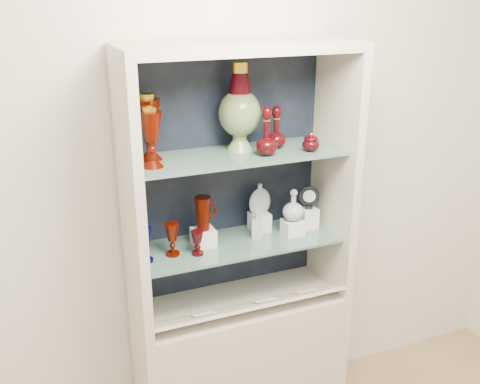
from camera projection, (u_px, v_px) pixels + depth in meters
name	position (u px, v px, depth m)	size (l,w,h in m)	color
wall_back	(222.00, 157.00, 2.51)	(3.50, 0.02, 2.80)	silver
cabinet_base	(240.00, 365.00, 2.68)	(1.00, 0.40, 0.75)	#BEB4A1
cabinet_back_panel	(225.00, 174.00, 2.51)	(0.98, 0.02, 1.15)	black
cabinet_side_left	(131.00, 202.00, 2.18)	(0.04, 0.40, 1.15)	#BEB4A1
cabinet_side_right	(334.00, 174.00, 2.52)	(0.04, 0.40, 1.15)	#BEB4A1
cabinet_top_cap	(240.00, 47.00, 2.14)	(1.00, 0.40, 0.04)	#BEB4A1
shelf_lower	(238.00, 243.00, 2.46)	(0.92, 0.34, 0.01)	slate
shelf_upper	(238.00, 155.00, 2.32)	(0.92, 0.34, 0.01)	slate
label_ledge	(249.00, 306.00, 2.44)	(0.92, 0.18, 0.01)	#BEB4A1
label_card_0	(264.00, 300.00, 2.46)	(0.10, 0.07, 0.00)	white
label_card_1	(203.00, 314.00, 2.36)	(0.10, 0.07, 0.00)	white
label_card_2	(305.00, 291.00, 2.54)	(0.10, 0.07, 0.00)	white
pedestal_lamp_left	(149.00, 127.00, 2.19)	(0.11, 0.11, 0.28)	#450A00
pedestal_lamp_right	(151.00, 137.00, 2.10)	(0.09, 0.09, 0.24)	#450A00
enamel_urn	(240.00, 107.00, 2.31)	(0.19, 0.19, 0.38)	#074011
ruby_decanter_a	(267.00, 128.00, 2.25)	(0.09, 0.09, 0.24)	#3A0508
ruby_decanter_b	(276.00, 126.00, 2.37)	(0.09, 0.09, 0.20)	#3A0508
lidded_bowl	(311.00, 142.00, 2.34)	(0.08, 0.08, 0.09)	#3A0508
cobalt_goblet	(145.00, 245.00, 2.25)	(0.07, 0.07, 0.16)	#040244
ruby_goblet_tall	(172.00, 239.00, 2.31)	(0.06, 0.06, 0.15)	#450A00
ruby_goblet_small	(197.00, 243.00, 2.32)	(0.06, 0.06, 0.11)	#3A0508
riser_ruby_pitcher	(203.00, 237.00, 2.41)	(0.10, 0.10, 0.08)	silver
ruby_pitcher	(203.00, 213.00, 2.37)	(0.12, 0.07, 0.15)	#450A00
clear_square_bottle	(257.00, 224.00, 2.48)	(0.05, 0.05, 0.14)	#9CA6B6
riser_flat_flask	(259.00, 222.00, 2.56)	(0.09, 0.09, 0.09)	silver
flat_flask	(260.00, 198.00, 2.52)	(0.11, 0.04, 0.15)	#A6AEB8
riser_clear_round_decanter	(292.00, 227.00, 2.53)	(0.09, 0.09, 0.07)	silver
clear_round_decanter	(293.00, 206.00, 2.49)	(0.10, 0.10, 0.15)	#9CA6B6
riser_cameo_medallion	(308.00, 218.00, 2.59)	(0.08, 0.08, 0.10)	silver
cameo_medallion	(309.00, 197.00, 2.56)	(0.10, 0.04, 0.12)	black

